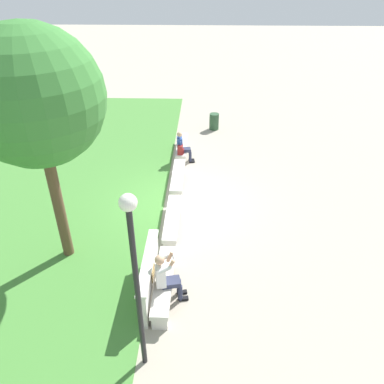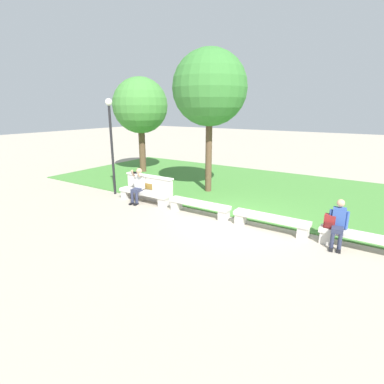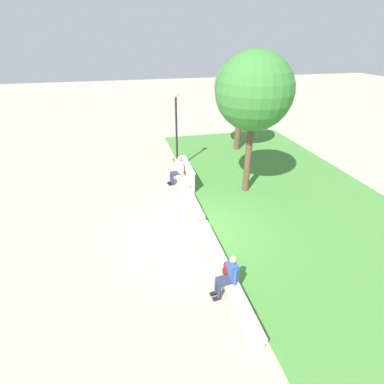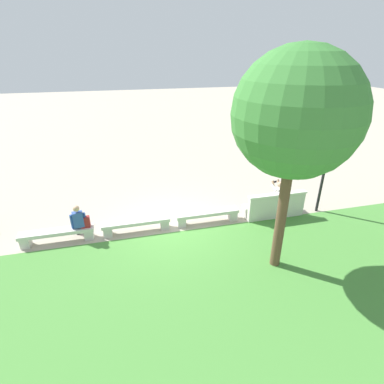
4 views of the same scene
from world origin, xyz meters
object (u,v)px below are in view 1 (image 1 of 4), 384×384
Objects in this scene: bench_mid at (178,177)px; bench_main at (164,282)px; person_distant at (183,146)px; tree_left_background at (34,98)px; bench_far at (182,147)px; person_photographer at (166,275)px; lamp_post at (135,265)px; bench_near at (172,220)px; trash_bin at (214,122)px; backpack at (180,150)px.

bench_main is at bearing 180.00° from bench_mid.
tree_left_background reaches higher than person_distant.
bench_far is 1.72× the size of person_photographer.
tree_left_background is 1.49× the size of lamp_post.
tree_left_background reaches higher than lamp_post.
person_photographer is (-2.71, -0.08, 0.43)m from bench_near.
person_photographer is at bearing -179.17° from bench_mid.
lamp_post is at bearing 178.70° from bench_far.
trash_bin reaches higher than bench_mid.
backpack is at bearing 0.65° from person_photographer.
bench_near is 2.51m from bench_mid.
person_distant is at bearing 159.39° from trash_bin.
person_photographer is at bearing -179.44° from bench_far.
bench_mid is 0.58× the size of lamp_post.
bench_mid is 1.63m from backpack.
person_distant is 2.94× the size of backpack.
tree_left_background is 7.76× the size of trash_bin.
bench_far is at bearing -23.52° from tree_left_background.
bench_main is at bearing -6.59° from lamp_post.
person_distant is 0.22m from backpack.
bench_mid is at bearing 165.51° from trash_bin.
backpack is (-0.21, 0.07, -0.05)m from person_distant.
person_photographer reaches higher than bench_near.
backpack reaches higher than bench_main.
bench_far is at bearing -1.30° from lamp_post.
tree_left_background is 4.36m from lamp_post.
bench_mid is 1.72× the size of person_photographer.
bench_near is 1.00× the size of bench_far.
person_distant reaches higher than trash_bin.
tree_left_background reaches higher than bench_near.
backpack is at bearing 0.07° from bench_mid.
tree_left_background is at bearing 38.69° from lamp_post.
person_photographer reaches higher than trash_bin.
trash_bin is 12.36m from lamp_post.
lamp_post is (-3.12, -2.50, -1.74)m from tree_left_background.
trash_bin is (10.44, -1.27, -0.36)m from person_photographer.
bench_mid is 3.03× the size of trash_bin.
backpack is (6.61, 0.00, 0.32)m from bench_main.
person_photographer is at bearing -159.84° from bench_main.
backpack is at bearing 0.03° from bench_near.
trash_bin is (7.73, -1.35, 0.07)m from bench_near.
person_distant is 0.22× the size of tree_left_background.
bench_near is at bearing 0.00° from bench_main.
person_photographer is 1.76× the size of trash_bin.
bench_far is at bearing 0.00° from bench_near.
bench_mid is at bearing 0.00° from bench_near.
bench_main is at bearing 20.16° from person_photographer.
bench_near is at bearing 180.00° from bench_mid.
lamp_post is (-4.34, 0.21, 2.24)m from bench_near.
tree_left_background reaches higher than trash_bin.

